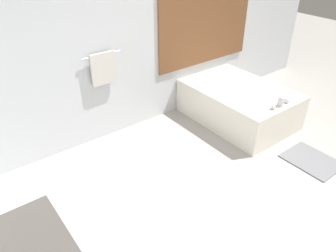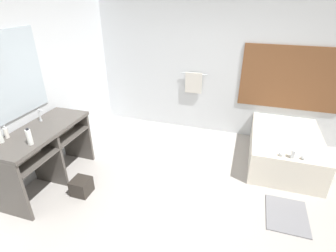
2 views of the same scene
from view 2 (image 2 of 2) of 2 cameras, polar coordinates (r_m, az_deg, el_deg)
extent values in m
plane|color=#A8A39E|center=(3.70, 2.12, -16.05)|extent=(16.00, 16.00, 0.00)
cube|color=silver|center=(5.03, 9.40, 13.22)|extent=(7.40, 0.06, 2.70)
cube|color=brown|center=(5.03, 25.38, 9.31)|extent=(1.70, 0.02, 1.10)
cylinder|color=silver|center=(5.06, 5.69, 11.19)|extent=(0.50, 0.02, 0.02)
cube|color=beige|center=(5.10, 5.58, 9.33)|extent=(0.32, 0.04, 0.40)
cube|color=silver|center=(4.08, -29.48, 6.79)|extent=(0.06, 7.40, 2.70)
cube|color=#B2C1CC|center=(3.89, -31.50, 9.14)|extent=(0.02, 1.10, 1.10)
cube|color=#4C4742|center=(3.92, -26.05, -0.99)|extent=(0.59, 1.43, 0.05)
cube|color=#4C4742|center=(4.03, -25.40, -3.85)|extent=(0.57, 1.36, 0.02)
cylinder|color=white|center=(4.07, -24.03, -0.04)|extent=(0.32, 0.32, 0.11)
cube|color=#4C4742|center=(3.76, -31.60, -11.73)|extent=(0.55, 0.04, 0.84)
cube|color=#4C4742|center=(4.13, -24.81, -6.43)|extent=(0.55, 0.04, 0.84)
cube|color=#4C4742|center=(4.58, -19.34, -2.00)|extent=(0.55, 0.04, 0.84)
cylinder|color=beige|center=(3.75, -28.59, -5.58)|extent=(0.13, 0.39, 0.13)
cylinder|color=beige|center=(4.19, -22.05, -0.74)|extent=(0.13, 0.39, 0.13)
cylinder|color=silver|center=(4.15, -25.92, 1.09)|extent=(0.04, 0.04, 0.02)
cylinder|color=silver|center=(4.12, -26.17, 2.22)|extent=(0.02, 0.02, 0.16)
cube|color=silver|center=(4.07, -25.95, 3.05)|extent=(0.07, 0.01, 0.01)
cube|color=silver|center=(4.69, 23.96, -4.51)|extent=(1.05, 1.53, 0.51)
ellipsoid|color=white|center=(4.64, 24.20, -3.40)|extent=(0.76, 1.10, 0.30)
cube|color=silver|center=(3.96, 25.50, -5.49)|extent=(0.04, 0.07, 0.12)
sphere|color=silver|center=(3.95, 23.42, -5.62)|extent=(0.06, 0.06, 0.06)
sphere|color=silver|center=(4.00, 27.38, -6.10)|extent=(0.06, 0.06, 0.06)
cylinder|color=silver|center=(3.77, -32.80, -1.75)|extent=(0.06, 0.06, 0.19)
cylinder|color=silver|center=(3.54, -27.96, -2.17)|extent=(0.06, 0.06, 0.20)
cylinder|color=black|center=(3.50, -28.34, -0.62)|extent=(0.03, 0.03, 0.02)
cylinder|color=white|center=(3.86, -31.76, -1.29)|extent=(0.05, 0.05, 0.13)
cylinder|color=silver|center=(3.83, -32.05, -0.21)|extent=(0.02, 0.02, 0.03)
cube|color=#2D2823|center=(3.94, -18.32, -12.38)|extent=(0.25, 0.25, 0.23)
cube|color=slate|center=(3.82, 24.44, -17.22)|extent=(0.50, 0.63, 0.02)
camera|label=1|loc=(2.93, -48.76, 17.94)|focal=35.00mm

